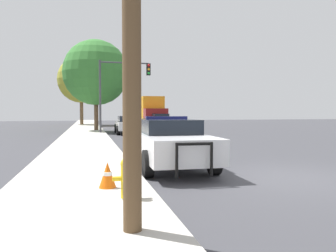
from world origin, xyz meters
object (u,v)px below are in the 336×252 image
at_px(fire_hydrant, 127,176).
at_px(traffic_cone, 107,175).
at_px(car_background_oncoming, 160,120).
at_px(box_truck, 151,111).
at_px(tree_sidewalk_mid, 96,73).
at_px(car_background_midblock, 129,124).
at_px(police_car, 168,141).
at_px(tree_sidewalk_far, 81,80).
at_px(traffic_light, 120,82).

height_order(fire_hydrant, traffic_cone, fire_hydrant).
xyz_separation_m(car_background_oncoming, traffic_cone, (-7.03, -27.09, -0.39)).
relative_size(box_truck, traffic_cone, 13.41).
bearing_deg(fire_hydrant, tree_sidewalk_mid, 89.99).
height_order(tree_sidewalk_mid, traffic_cone, tree_sidewalk_mid).
bearing_deg(car_background_midblock, fire_hydrant, -95.36).
distance_m(police_car, fire_hydrant, 4.37).
xyz_separation_m(car_background_oncoming, tree_sidewalk_far, (-8.19, 8.02, 4.84)).
bearing_deg(tree_sidewalk_mid, car_background_midblock, -54.94).
xyz_separation_m(traffic_light, box_truck, (4.89, 13.10, -2.13)).
relative_size(tree_sidewalk_mid, tree_sidewalk_far, 0.90).
bearing_deg(fire_hydrant, car_background_oncoming, 76.46).
bearing_deg(tree_sidewalk_far, police_car, -84.30).
bearing_deg(fire_hydrant, traffic_light, 84.84).
xyz_separation_m(tree_sidewalk_far, traffic_cone, (1.15, -35.11, -5.23)).
bearing_deg(fire_hydrant, box_truck, 78.38).
bearing_deg(car_background_oncoming, traffic_cone, 72.54).
relative_size(car_background_midblock, car_background_oncoming, 1.10).
relative_size(car_background_oncoming, tree_sidewalk_mid, 0.55).
bearing_deg(car_background_oncoming, traffic_light, 57.76).
distance_m(fire_hydrant, tree_sidewalk_mid, 22.88).
distance_m(box_truck, tree_sidewalk_far, 9.71).
distance_m(fire_hydrant, car_background_midblock, 19.24).
bearing_deg(traffic_light, fire_hydrant, -95.16).
relative_size(traffic_light, car_background_oncoming, 1.29).
xyz_separation_m(police_car, car_background_midblock, (0.61, 15.10, -0.06)).
height_order(tree_sidewalk_mid, tree_sidewalk_far, tree_sidewalk_far).
distance_m(police_car, tree_sidewalk_far, 32.53).
xyz_separation_m(fire_hydrant, car_background_oncoming, (6.74, 27.99, 0.26)).
height_order(box_truck, tree_sidewalk_mid, tree_sidewalk_mid).
bearing_deg(box_truck, car_background_midblock, 73.55).
distance_m(tree_sidewalk_mid, traffic_cone, 22.03).
xyz_separation_m(police_car, car_background_oncoming, (4.99, 23.99, -0.01)).
xyz_separation_m(fire_hydrant, box_truck, (6.61, 32.16, 1.29)).
height_order(car_background_midblock, traffic_cone, car_background_midblock).
bearing_deg(traffic_cone, car_background_oncoming, 75.45).
distance_m(tree_sidewalk_far, traffic_cone, 35.52).
bearing_deg(fire_hydrant, police_car, 66.35).
distance_m(car_background_midblock, tree_sidewalk_far, 18.02).
bearing_deg(traffic_cone, box_truck, 77.54).
distance_m(traffic_light, tree_sidewalk_far, 17.33).
bearing_deg(tree_sidewalk_far, car_background_oncoming, -44.41).
relative_size(tree_sidewalk_far, traffic_cone, 15.91).
relative_size(fire_hydrant, tree_sidewalk_far, 0.09).
bearing_deg(traffic_light, car_background_midblock, 3.15).
relative_size(traffic_light, tree_sidewalk_far, 0.65).
distance_m(traffic_light, car_background_oncoming, 10.72).
bearing_deg(tree_sidewalk_far, traffic_cone, -88.12).
height_order(police_car, tree_sidewalk_far, tree_sidewalk_far).
distance_m(tree_sidewalk_mid, tree_sidewalk_far, 13.65).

